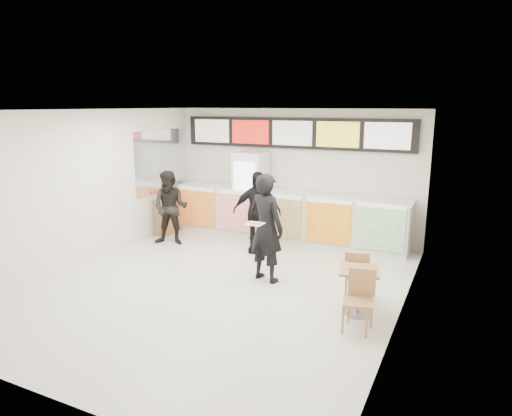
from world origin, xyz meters
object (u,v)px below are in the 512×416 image
Objects in this scene: drinks_fridge at (251,194)px; customer_mid at (257,212)px; customer_left at (170,208)px; cafe_table at (359,283)px; service_counter at (287,216)px; condiment_ledge at (168,215)px; customer_main at (266,228)px.

customer_mid is at bearing -57.91° from drinks_fridge.
customer_left is 4.95m from cafe_table.
customer_left is (-2.21, -1.44, 0.26)m from service_counter.
condiment_ledge is (-5.24, 2.44, -0.05)m from cafe_table.
drinks_fridge reaches higher than customer_left.
customer_main is 1.16× the size of customer_left.
condiment_ledge is (-2.82, -0.71, -0.13)m from service_counter.
customer_main is 3.01m from customer_left.
cafe_table is (2.66, -2.06, -0.37)m from customer_mid.
customer_mid reaches higher than cafe_table.
customer_left is (-1.28, -1.45, -0.17)m from drinks_fridge.
cafe_table is at bearing -52.42° from service_counter.
customer_left is 0.96× the size of customer_mid.
drinks_fridge is at bearing 31.97° from customer_left.
customer_mid is at bearing -43.24° from customer_main.
customer_left is at bearing 169.89° from customer_mid.
drinks_fridge is 1.94m from customer_left.
customer_left is (-2.82, 1.05, -0.14)m from customer_main.
condiment_ledge is (-1.88, -0.73, -0.55)m from drinks_fridge.
drinks_fridge is 1.20× the size of customer_left.
customer_main is at bearing -76.30° from service_counter.
service_counter is at bearing 14.19° from condiment_ledge.
service_counter is at bearing 57.75° from customer_mid.
condiment_ledge is (-3.43, 1.78, -0.52)m from customer_main.
service_counter reaches higher than condiment_ledge.
service_counter is at bearing 115.01° from cafe_table.
drinks_fridge is 4.64m from cafe_table.
customer_mid is (-0.85, 1.40, -0.10)m from customer_main.
service_counter is 2.86× the size of customer_main.
customer_main is at bearing -78.80° from customer_mid.
cafe_table is at bearing -43.31° from drinks_fridge.
customer_main reaches higher than customer_mid.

